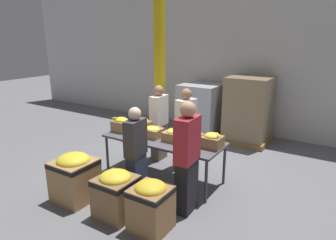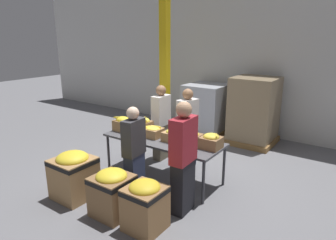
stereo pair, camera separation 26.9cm
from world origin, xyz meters
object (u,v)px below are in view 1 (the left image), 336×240
Objects in this scene: volunteer_0 at (159,123)px; pallet_stack_0 at (249,110)px; volunteer_2 at (186,128)px; support_pillar at (160,61)px; banana_box_1 at (142,125)px; banana_box_3 at (174,135)px; banana_box_2 at (153,132)px; banana_box_4 at (192,138)px; banana_box_0 at (121,124)px; sorting_table at (163,141)px; banana_box_5 at (212,140)px; volunteer_3 at (136,153)px; donation_bin_0 at (75,176)px; donation_bin_2 at (151,204)px; volunteer_1 at (187,159)px; donation_bin_1 at (116,192)px; pallet_stack_1 at (201,109)px.

volunteer_0 is 0.98× the size of pallet_stack_0.
volunteer_2 is 0.41× the size of support_pillar.
banana_box_1 is 3.05m from pallet_stack_0.
banana_box_2 is at bearing -174.58° from banana_box_3.
volunteer_2 is (-0.52, 0.70, -0.10)m from banana_box_4.
banana_box_4 is (1.54, 0.10, -0.03)m from banana_box_0.
sorting_table is 0.97m from banana_box_5.
sorting_table is at bearing -7.59° from volunteer_3.
volunteer_2 is 2.37m from donation_bin_0.
sorting_table is 0.27m from banana_box_3.
sorting_table reaches higher than donation_bin_2.
banana_box_5 is at bearing -1.42° from banana_box_1.
banana_box_3 is 0.74m from banana_box_5.
volunteer_1 reaches higher than pallet_stack_0.
support_pillar is (-1.33, 2.24, 1.10)m from banana_box_2.
banana_box_0 is 0.45× the size of donation_bin_2.
sorting_table is at bearing 47.60° from volunteer_1.
sorting_table is 1.29× the size of volunteer_1.
volunteer_0 is 2.21m from donation_bin_0.
volunteer_2 is at bearing 26.52° from volunteer_1.
banana_box_2 is 0.21× the size of volunteer_3.
banana_box_0 is 0.98× the size of banana_box_1.
banana_box_2 is 1.53m from donation_bin_1.
volunteer_3 is 0.39× the size of support_pillar.
donation_bin_2 is at bearing 30.64° from volunteer_2.
banana_box_5 reaches higher than banana_box_4.
volunteer_3 is 1.14× the size of pallet_stack_1.
banana_box_3 is 1.61m from donation_bin_2.
donation_bin_0 is (-0.78, -0.64, -0.34)m from volunteer_3.
banana_box_2 is at bearing -173.32° from sorting_table.
banana_box_2 is 1.00× the size of banana_box_5.
banana_box_1 reaches higher than donation_bin_2.
banana_box_0 is 0.42m from banana_box_1.
support_pillar is at bearing 104.50° from banana_box_0.
donation_bin_2 is 0.54× the size of pallet_stack_1.
volunteer_2 is (0.64, 0.63, -0.13)m from banana_box_1.
banana_box_1 is 0.46× the size of donation_bin_2.
sorting_table is 6.82× the size of banana_box_5.
banana_box_3 is at bearing -99.49° from pallet_stack_0.
donation_bin_1 is at bearing -66.90° from banana_box_1.
sorting_table is 6.82× the size of banana_box_0.
volunteer_3 is (-0.03, -0.79, 0.03)m from sorting_table.
banana_box_3 is 2.91m from pallet_stack_0.
banana_box_3 is 1.01× the size of banana_box_4.
support_pillar reaches higher than volunteer_3.
sorting_table is 0.75m from volunteer_2.
volunteer_2 is 1.20× the size of pallet_stack_1.
banana_box_4 is 0.20× the size of volunteer_0.
banana_box_2 is at bearing 24.39° from volunteer_0.
banana_box_0 is at bearing -176.24° from banana_box_4.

